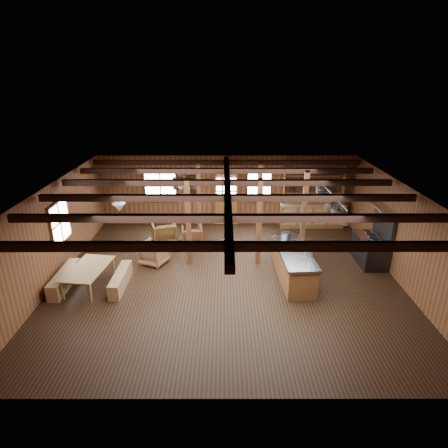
{
  "coord_description": "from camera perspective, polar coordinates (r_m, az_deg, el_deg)",
  "views": [
    {
      "loc": [
        -0.1,
        -9.81,
        5.62
      ],
      "look_at": [
        -0.09,
        1.04,
        1.34
      ],
      "focal_mm": 30.0,
      "sensor_mm": 36.0,
      "label": 1
    }
  ],
  "objects": [
    {
      "name": "bench_aisle",
      "position": [
        11.18,
        -15.48,
        -8.18
      ],
      "size": [
        0.3,
        1.6,
        0.44
      ],
      "primitive_type": "cube",
      "color": "#8A5E3F",
      "rests_on": "floor"
    },
    {
      "name": "pot_rack",
      "position": [
        11.11,
        15.97,
        3.16
      ],
      "size": [
        0.37,
        3.0,
        0.44
      ],
      "color": "#2C2C2E",
      "rests_on": "ceiling"
    },
    {
      "name": "room",
      "position": [
        10.67,
        0.5,
        -1.74
      ],
      "size": [
        10.04,
        9.04,
        2.84
      ],
      "color": "black",
      "rests_on": "ground"
    },
    {
      "name": "back_counter",
      "position": [
        15.29,
        13.2,
        1.78
      ],
      "size": [
        2.55,
        0.6,
        2.45
      ],
      "color": "brown",
      "rests_on": "floor"
    },
    {
      "name": "window_back_left",
      "position": [
        15.03,
        -9.67,
        5.72
      ],
      "size": [
        1.32,
        0.06,
        1.32
      ],
      "color": "white",
      "rests_on": "wall_back"
    },
    {
      "name": "armchair_b",
      "position": [
        13.41,
        -4.87,
        -1.78
      ],
      "size": [
        0.79,
        0.81,
        0.66
      ],
      "primitive_type": "imported",
      "rotation": [
        0.0,
        0.0,
        3.26
      ],
      "color": "brown",
      "rests_on": "floor"
    },
    {
      "name": "notice_boards",
      "position": [
        14.87,
        -5.47,
        5.92
      ],
      "size": [
        1.08,
        0.03,
        0.9
      ],
      "color": "silver",
      "rests_on": "wall_back"
    },
    {
      "name": "bowl",
      "position": [
        11.22,
        9.26,
        -3.21
      ],
      "size": [
        0.34,
        0.34,
        0.07
      ],
      "primitive_type": "imported",
      "rotation": [
        0.0,
        0.0,
        -0.29
      ],
      "color": "silver",
      "rests_on": "kitchen_island"
    },
    {
      "name": "bench_wall",
      "position": [
        11.7,
        -23.14,
        -7.75
      ],
      "size": [
        0.32,
        1.72,
        0.47
      ],
      "primitive_type": "cube",
      "color": "#8A5E3F",
      "rests_on": "floor"
    },
    {
      "name": "back_door",
      "position": [
        15.02,
        0.34,
        3.15
      ],
      "size": [
        1.02,
        0.08,
        2.15
      ],
      "color": "brown",
      "rests_on": "floor"
    },
    {
      "name": "timber_posts",
      "position": [
        12.63,
        2.77,
        2.0
      ],
      "size": [
        3.95,
        2.35,
        2.8
      ],
      "color": "#4B2915",
      "rests_on": "floor"
    },
    {
      "name": "ceiling_joists",
      "position": [
        10.41,
        0.51,
        5.14
      ],
      "size": [
        9.8,
        8.82,
        0.18
      ],
      "color": "black",
      "rests_on": "ceiling"
    },
    {
      "name": "pendant_lamps",
      "position": [
        11.52,
        -10.83,
        4.15
      ],
      "size": [
        1.86,
        2.36,
        0.66
      ],
      "color": "#2C2C2E",
      "rests_on": "ceiling"
    },
    {
      "name": "window_left",
      "position": [
        12.08,
        -23.76,
        0.21
      ],
      "size": [
        0.14,
        1.24,
        1.32
      ],
      "color": "white",
      "rests_on": "wall_back"
    },
    {
      "name": "kitchen_island",
      "position": [
        11.21,
        10.54,
        -6.16
      ],
      "size": [
        1.01,
        2.54,
        1.2
      ],
      "rotation": [
        0.0,
        0.0,
        0.05
      ],
      "color": "brown",
      "rests_on": "floor"
    },
    {
      "name": "step_stool",
      "position": [
        12.75,
        12.27,
        -4.21
      ],
      "size": [
        0.5,
        0.43,
        0.37
      ],
      "primitive_type": "cube",
      "rotation": [
        0.0,
        0.0,
        0.36
      ],
      "color": "#8A5E3F",
      "rests_on": "floor"
    },
    {
      "name": "armchair_c",
      "position": [
        12.22,
        -10.59,
        -4.34
      ],
      "size": [
        1.02,
        1.03,
        0.72
      ],
      "primitive_type": "imported",
      "rotation": [
        0.0,
        0.0,
        2.73
      ],
      "color": "brown",
      "rests_on": "floor"
    },
    {
      "name": "commercial_range",
      "position": [
        12.85,
        21.69,
        -3.01
      ],
      "size": [
        0.79,
        1.52,
        1.87
      ],
      "color": "#2C2C2E",
      "rests_on": "floor"
    },
    {
      "name": "counter_pot",
      "position": [
        11.83,
        9.39,
        -1.62
      ],
      "size": [
        0.28,
        0.28,
        0.17
      ],
      "primitive_type": "cylinder",
      "color": "#ADB0B4",
      "rests_on": "kitchen_island"
    },
    {
      "name": "dining_table",
      "position": [
        11.4,
        -19.69,
        -7.66
      ],
      "size": [
        1.15,
        1.8,
        0.6
      ],
      "primitive_type": "imported",
      "rotation": [
        0.0,
        0.0,
        1.45
      ],
      "color": "#9A7F46",
      "rests_on": "floor"
    },
    {
      "name": "window_back_right",
      "position": [
        14.89,
        5.38,
        5.78
      ],
      "size": [
        1.02,
        0.06,
        1.32
      ],
      "color": "white",
      "rests_on": "wall_back"
    },
    {
      "name": "armchair_a",
      "position": [
        13.69,
        -9.15,
        -1.25
      ],
      "size": [
        1.03,
        1.05,
        0.76
      ],
      "primitive_type": "imported",
      "rotation": [
        0.0,
        0.0,
        3.46
      ],
      "color": "brown",
      "rests_on": "floor"
    }
  ]
}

